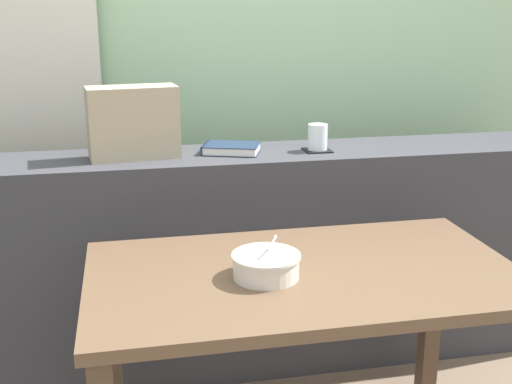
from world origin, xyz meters
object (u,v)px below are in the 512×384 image
at_px(breakfast_table, 303,300).
at_px(closed_book, 231,148).
at_px(coaster_square, 317,150).
at_px(soup_bowl, 266,266).
at_px(throw_pillow, 133,122).
at_px(juice_glass, 318,138).

xyz_separation_m(breakfast_table, closed_book, (-0.10, 0.69, 0.31)).
bearing_deg(coaster_square, soup_bowl, -117.17).
relative_size(closed_book, throw_pillow, 0.76).
xyz_separation_m(breakfast_table, throw_pillow, (-0.46, 0.69, 0.42)).
distance_m(breakfast_table, soup_bowl, 0.18).
bearing_deg(throw_pillow, juice_glass, -2.45).
bearing_deg(breakfast_table, throw_pillow, 123.62).
xyz_separation_m(juice_glass, closed_book, (-0.33, 0.04, -0.03)).
bearing_deg(throw_pillow, closed_book, 0.98).
bearing_deg(juice_glass, soup_bowl, -117.17).
distance_m(coaster_square, juice_glass, 0.05).
relative_size(breakfast_table, throw_pillow, 3.90).
bearing_deg(breakfast_table, juice_glass, 70.51).
distance_m(throw_pillow, soup_bowl, 0.84).
height_order(juice_glass, soup_bowl, juice_glass).
relative_size(breakfast_table, soup_bowl, 6.42).
height_order(juice_glass, throw_pillow, throw_pillow).
distance_m(juice_glass, throw_pillow, 0.69).
relative_size(juice_glass, soup_bowl, 0.51).
bearing_deg(juice_glass, closed_book, 173.82).
bearing_deg(juice_glass, breakfast_table, -109.49).
relative_size(coaster_square, throw_pillow, 0.31).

